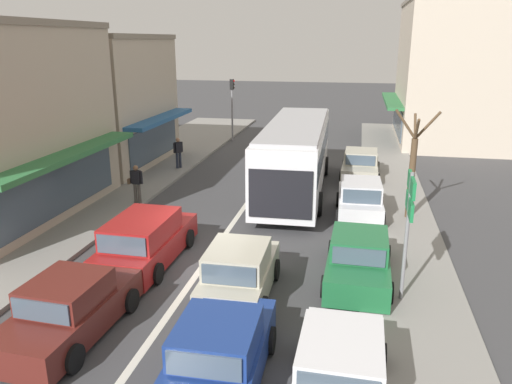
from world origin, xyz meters
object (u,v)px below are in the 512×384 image
object	(u,v)px
hatchback_adjacent_lane_lead	(239,273)
traffic_light_downstreet	(232,99)
sedan_behind_bus_mid	(71,309)
pedestrian_browsing_midblock	(178,151)
sedan_queue_far_back	(218,357)
parked_hatchback_kerb_third	(360,200)
wagon_behind_bus_near	(146,241)
parked_hatchback_kerb_front	(340,371)
parked_sedan_kerb_second	(359,259)
street_tree_right	(412,169)
city_bus	(296,152)
pedestrian_with_handbag_near	(136,182)
directional_road_sign	(409,207)
parked_sedan_kerb_rear	(360,166)

from	to	relation	value
hatchback_adjacent_lane_lead	traffic_light_downstreet	bearing A→B (deg)	104.65
sedan_behind_bus_mid	pedestrian_browsing_midblock	size ratio (longest dim) A/B	2.62
sedan_queue_far_back	parked_hatchback_kerb_third	size ratio (longest dim) A/B	1.13
wagon_behind_bus_near	parked_hatchback_kerb_front	size ratio (longest dim) A/B	1.21
sedan_behind_bus_mid	parked_hatchback_kerb_front	xyz separation A→B (m)	(6.34, -1.12, 0.05)
parked_sedan_kerb_second	street_tree_right	size ratio (longest dim) A/B	0.98
parked_hatchback_kerb_front	pedestrian_browsing_midblock	bearing A→B (deg)	119.37
parked_hatchback_kerb_third	pedestrian_browsing_midblock	xyz separation A→B (m)	(-9.54, 5.57, 0.36)
city_bus	wagon_behind_bus_near	bearing A→B (deg)	-112.98
parked_hatchback_kerb_third	pedestrian_with_handbag_near	world-z (taller)	pedestrian_with_handbag_near
hatchback_adjacent_lane_lead	parked_sedan_kerb_second	world-z (taller)	hatchback_adjacent_lane_lead
sedan_queue_far_back	parked_hatchback_kerb_third	distance (m)	11.15
hatchback_adjacent_lane_lead	parked_hatchback_kerb_third	xyz separation A→B (m)	(3.16, 7.16, 0.00)
hatchback_adjacent_lane_lead	pedestrian_with_handbag_near	distance (m)	9.02
hatchback_adjacent_lane_lead	sedan_queue_far_back	xyz separation A→B (m)	(0.44, -3.65, -0.05)
sedan_queue_far_back	hatchback_adjacent_lane_lead	bearing A→B (deg)	96.84
sedan_behind_bus_mid	hatchback_adjacent_lane_lead	world-z (taller)	hatchback_adjacent_lane_lead
sedan_queue_far_back	traffic_light_downstreet	bearing A→B (deg)	103.53
pedestrian_with_handbag_near	directional_road_sign	bearing A→B (deg)	-30.76
sedan_queue_far_back	pedestrian_browsing_midblock	bearing A→B (deg)	112.60
traffic_light_downstreet	pedestrian_browsing_midblock	size ratio (longest dim) A/B	2.58
parked_sedan_kerb_second	directional_road_sign	bearing A→B (deg)	-44.23
city_bus	hatchback_adjacent_lane_lead	bearing A→B (deg)	-91.33
wagon_behind_bus_near	directional_road_sign	size ratio (longest dim) A/B	1.26
parked_sedan_kerb_second	pedestrian_with_handbag_near	xyz separation A→B (m)	(-9.18, 5.03, 0.40)
wagon_behind_bus_near	pedestrian_with_handbag_near	size ratio (longest dim) A/B	2.77
city_bus	hatchback_adjacent_lane_lead	world-z (taller)	city_bus
street_tree_right	pedestrian_browsing_midblock	world-z (taller)	street_tree_right
parked_sedan_kerb_rear	pedestrian_with_handbag_near	distance (m)	11.16
traffic_light_downstreet	parked_hatchback_kerb_third	bearing A→B (deg)	-58.25
hatchback_adjacent_lane_lead	parked_sedan_kerb_rear	world-z (taller)	hatchback_adjacent_lane_lead
directional_road_sign	street_tree_right	xyz separation A→B (m)	(0.73, 6.71, -0.68)
parked_hatchback_kerb_front	pedestrian_browsing_midblock	world-z (taller)	pedestrian_browsing_midblock
city_bus	parked_hatchback_kerb_front	size ratio (longest dim) A/B	2.94
traffic_light_downstreet	sedan_queue_far_back	bearing A→B (deg)	-76.47
wagon_behind_bus_near	parked_hatchback_kerb_third	size ratio (longest dim) A/B	1.20
parked_hatchback_kerb_front	parked_hatchback_kerb_third	xyz separation A→B (m)	(0.31, 10.84, 0.00)
wagon_behind_bus_near	traffic_light_downstreet	size ratio (longest dim) A/B	1.08
parked_sedan_kerb_second	street_tree_right	world-z (taller)	street_tree_right
traffic_light_downstreet	directional_road_sign	world-z (taller)	traffic_light_downstreet
parked_sedan_kerb_rear	wagon_behind_bus_near	bearing A→B (deg)	-119.52
parked_sedan_kerb_rear	street_tree_right	bearing A→B (deg)	-72.03
hatchback_adjacent_lane_lead	street_tree_right	distance (m)	8.93
city_bus	pedestrian_browsing_midblock	xyz separation A→B (m)	(-6.61, 2.73, -0.81)
directional_road_sign	pedestrian_browsing_midblock	size ratio (longest dim) A/B	2.21
parked_hatchback_kerb_front	directional_road_sign	size ratio (longest dim) A/B	1.03
pedestrian_browsing_midblock	sedan_behind_bus_mid	bearing A→B (deg)	-79.27
parked_sedan_kerb_rear	street_tree_right	distance (m)	6.23
wagon_behind_bus_near	pedestrian_browsing_midblock	bearing A→B (deg)	105.08
parked_hatchback_kerb_front	parked_sedan_kerb_rear	size ratio (longest dim) A/B	0.88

